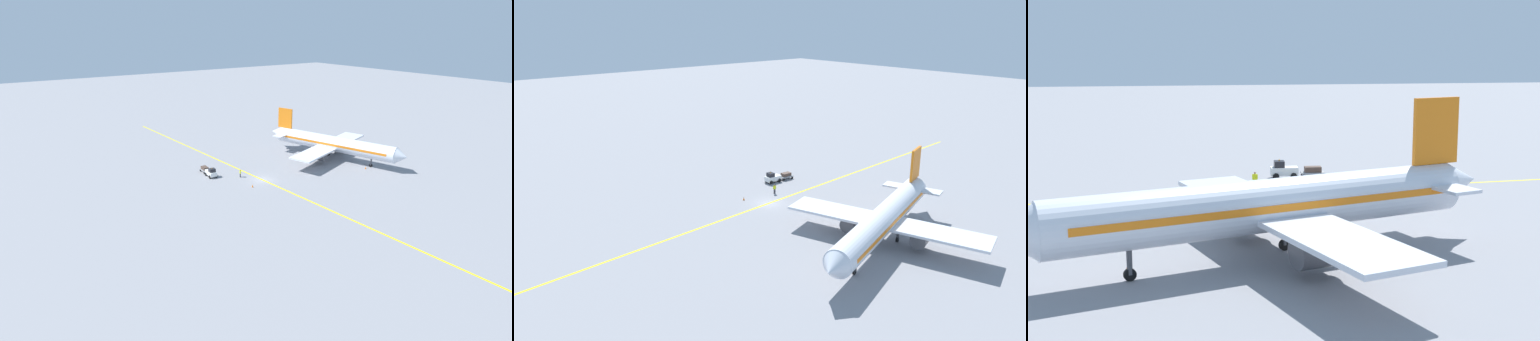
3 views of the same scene
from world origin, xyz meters
TOP-DOWN VIEW (x-y plane):
  - ground_plane at (0.00, 0.00)m, footprint 400.00×400.00m
  - apron_yellow_centreline at (0.00, 0.00)m, footprint 8.82×119.73m
  - airplane_at_gate at (-21.95, -2.00)m, footprint 28.26×34.71m
  - baggage_tug_white at (7.89, -7.61)m, footprint 1.89×3.08m
  - baggage_cart_trailing at (7.70, -10.90)m, footprint 1.54×2.67m
  - ground_crew_worker at (2.96, -3.83)m, footprint 0.29×0.57m
  - traffic_cone_near_nose at (3.96, 2.29)m, footprint 0.32×0.32m
  - traffic_cone_mid_apron at (-23.06, 7.78)m, footprint 0.32×0.32m

SIDE VIEW (x-z plane):
  - ground_plane at x=0.00m, z-range 0.00..0.00m
  - apron_yellow_centreline at x=0.00m, z-range 0.00..0.01m
  - traffic_cone_near_nose at x=3.96m, z-range 0.00..0.55m
  - traffic_cone_mid_apron at x=-23.06m, z-range 0.00..0.55m
  - baggage_cart_trailing at x=7.70m, z-range 0.14..1.38m
  - baggage_tug_white at x=7.89m, z-range -0.15..1.96m
  - ground_crew_worker at x=2.96m, z-range 0.07..1.75m
  - airplane_at_gate at x=-21.95m, z-range -1.59..9.01m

